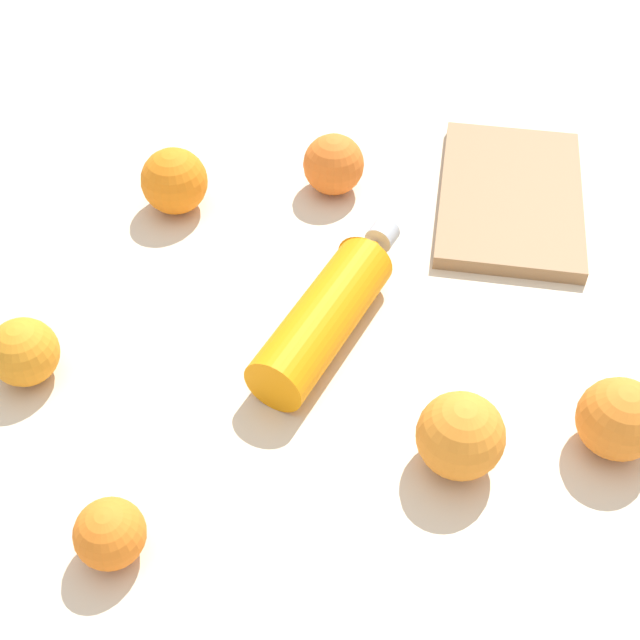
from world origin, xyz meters
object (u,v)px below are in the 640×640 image
orange_4 (619,419)px  orange_1 (24,352)px  cutting_board (510,196)px  orange_5 (460,436)px  orange_2 (110,534)px  orange_0 (334,164)px  water_bottle (330,307)px  orange_3 (174,181)px

orange_4 → orange_1: bearing=80.9°
orange_4 → cutting_board: orange_4 is taller
orange_1 → orange_5: bearing=-104.6°
orange_2 → orange_4: 0.47m
orange_0 → orange_1: bearing=134.1°
water_bottle → orange_4: size_ratio=3.30×
orange_5 → orange_2: bearing=106.6°
orange_0 → orange_1: size_ratio=1.09×
orange_0 → orange_5: bearing=-165.6°
water_bottle → orange_5: size_ratio=3.16×
orange_0 → orange_3: orange_3 is taller
water_bottle → cutting_board: water_bottle is taller
orange_4 → orange_5: (-0.02, 0.15, 0.00)m
orange_4 → cutting_board: bearing=5.5°
orange_4 → orange_0: bearing=32.8°
orange_2 → orange_3: 0.47m
orange_0 → orange_1: (-0.31, 0.32, -0.00)m
orange_1 → orange_4: (-0.09, -0.57, 0.00)m
orange_3 → orange_4: (-0.36, -0.45, -0.00)m
orange_3 → orange_4: orange_3 is taller
orange_0 → orange_3: 0.20m
water_bottle → orange_3: (0.21, 0.19, 0.01)m
orange_0 → orange_2: 0.55m
orange_0 → orange_2: (-0.51, 0.20, -0.01)m
orange_4 → orange_5: size_ratio=0.96×
orange_0 → orange_4: orange_4 is taller
orange_3 → orange_5: bearing=-141.6°
orange_3 → orange_5: size_ratio=0.99×
water_bottle → cutting_board: size_ratio=0.93×
orange_1 → orange_0: bearing=-45.9°
orange_2 → orange_5: (0.09, -0.31, 0.01)m
water_bottle → orange_3: orange_3 is taller
orange_0 → cutting_board: (-0.03, -0.22, -0.03)m
water_bottle → orange_0: bearing=26.5°
cutting_board → orange_3: bearing=100.8°
orange_0 → orange_2: size_ratio=1.24×
orange_3 → water_bottle: bearing=-138.3°
orange_0 → orange_2: orange_0 is taller
orange_0 → orange_3: (-0.04, 0.20, 0.00)m
orange_1 → orange_4: orange_4 is taller
cutting_board → orange_0: bearing=92.6°
orange_0 → orange_4: bearing=-147.2°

